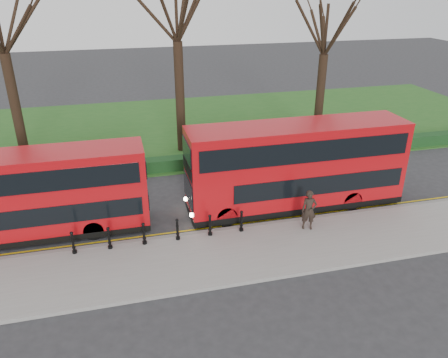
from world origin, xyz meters
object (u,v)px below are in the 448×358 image
object	(u,v)px
bus_lead	(32,196)
pedestrian	(309,210)
bollard_row	(161,232)
bus_rear	(296,166)

from	to	relation	value
bus_lead	pedestrian	world-z (taller)	bus_lead
bus_lead	pedestrian	size ratio (longest dim) A/B	5.22
bollard_row	bus_lead	xyz separation A→B (m)	(-5.36, 2.19, 1.35)
bus_lead	pedestrian	bearing A→B (deg)	-12.71
bollard_row	bus_rear	bearing A→B (deg)	15.56
bus_lead	bus_rear	bearing A→B (deg)	-0.98
bus_rear	pedestrian	bearing A→B (deg)	-97.81
bus_rear	bus_lead	bearing A→B (deg)	179.02
bus_rear	pedestrian	size ratio (longest dim) A/B	5.75
bus_rear	pedestrian	distance (m)	2.77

